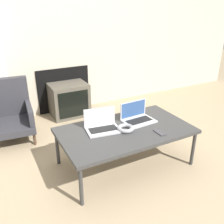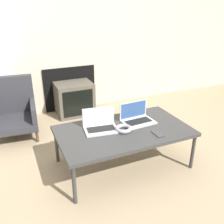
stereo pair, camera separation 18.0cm
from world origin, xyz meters
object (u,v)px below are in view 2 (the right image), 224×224
at_px(laptop_right, 137,118).
at_px(tv, 74,99).
at_px(headphones, 124,129).
at_px(armchair, 12,109).
at_px(phone, 158,134).
at_px(laptop_left, 100,125).

distance_m(laptop_right, tv, 1.48).
xyz_separation_m(headphones, armchair, (-1.01, 1.26, -0.10)).
bearing_deg(tv, headphones, -86.77).
distance_m(phone, tv, 1.82).
distance_m(laptop_right, headphones, 0.27).
distance_m(laptop_left, tv, 1.45).
relative_size(laptop_left, armchair, 0.49).
bearing_deg(headphones, phone, -36.67).
bearing_deg(laptop_left, laptop_right, 7.84).
bearing_deg(laptop_left, tv, 93.20).
distance_m(laptop_left, laptop_right, 0.43).
height_order(laptop_left, headphones, laptop_left).
xyz_separation_m(phone, armchair, (-1.28, 1.46, -0.08)).
xyz_separation_m(phone, tv, (-0.37, 1.77, -0.18)).
bearing_deg(tv, phone, -78.31).
xyz_separation_m(laptop_right, phone, (0.05, -0.35, -0.04)).
bearing_deg(armchair, phone, -43.52).
distance_m(headphones, phone, 0.35).
distance_m(laptop_right, armchair, 1.67).
distance_m(laptop_left, phone, 0.59).
xyz_separation_m(laptop_left, phone, (0.48, -0.34, -0.04)).
relative_size(laptop_left, headphones, 2.08).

